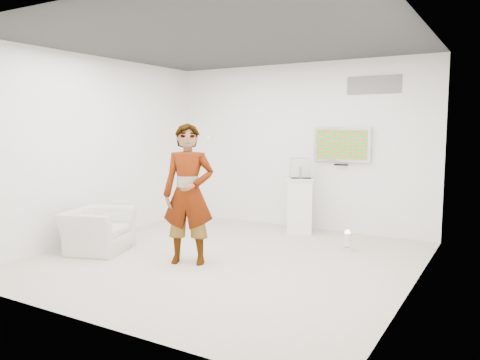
{
  "coord_description": "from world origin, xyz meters",
  "views": [
    {
      "loc": [
        3.42,
        -5.46,
        1.86
      ],
      "look_at": [
        -0.12,
        0.6,
        1.06
      ],
      "focal_mm": 35.0,
      "sensor_mm": 36.0,
      "label": 1
    }
  ],
  "objects_px": {
    "armchair": "(97,230)",
    "pedestal": "(300,205)",
    "person": "(188,194)",
    "floor_uplight": "(347,241)",
    "tv": "(342,145)"
  },
  "relations": [
    {
      "from": "tv",
      "to": "floor_uplight",
      "type": "height_order",
      "value": "tv"
    },
    {
      "from": "tv",
      "to": "pedestal",
      "type": "bearing_deg",
      "value": -147.61
    },
    {
      "from": "tv",
      "to": "person",
      "type": "relative_size",
      "value": 0.52
    },
    {
      "from": "tv",
      "to": "floor_uplight",
      "type": "xyz_separation_m",
      "value": [
        0.49,
        -1.15,
        -1.4
      ]
    },
    {
      "from": "tv",
      "to": "person",
      "type": "xyz_separation_m",
      "value": [
        -1.19,
        -2.87,
        -0.6
      ]
    },
    {
      "from": "pedestal",
      "to": "floor_uplight",
      "type": "distance_m",
      "value": 1.38
    },
    {
      "from": "armchair",
      "to": "tv",
      "type": "bearing_deg",
      "value": -59.95
    },
    {
      "from": "pedestal",
      "to": "person",
      "type": "bearing_deg",
      "value": -103.1
    },
    {
      "from": "person",
      "to": "armchair",
      "type": "bearing_deg",
      "value": 162.88
    },
    {
      "from": "floor_uplight",
      "to": "armchair",
      "type": "bearing_deg",
      "value": -149.6
    },
    {
      "from": "armchair",
      "to": "pedestal",
      "type": "xyz_separation_m",
      "value": [
        2.14,
        2.67,
        0.17
      ]
    },
    {
      "from": "armchair",
      "to": "pedestal",
      "type": "height_order",
      "value": "pedestal"
    },
    {
      "from": "person",
      "to": "floor_uplight",
      "type": "xyz_separation_m",
      "value": [
        1.68,
        1.71,
        -0.8
      ]
    },
    {
      "from": "pedestal",
      "to": "armchair",
      "type": "bearing_deg",
      "value": -128.71
    },
    {
      "from": "person",
      "to": "floor_uplight",
      "type": "height_order",
      "value": "person"
    }
  ]
}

